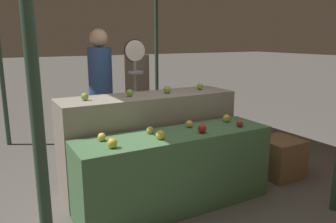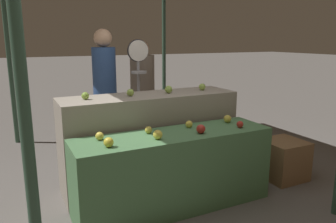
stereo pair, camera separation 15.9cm
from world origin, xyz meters
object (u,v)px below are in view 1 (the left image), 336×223
(wooden_crate_side, at_px, (279,158))
(person_customer_left, at_px, (137,87))
(produce_scale, at_px, (135,75))
(person_vendor_at_scale, at_px, (101,86))

(wooden_crate_side, bearing_deg, person_customer_left, 118.11)
(produce_scale, distance_m, wooden_crate_side, 2.08)
(person_vendor_at_scale, bearing_deg, wooden_crate_side, 112.54)
(person_customer_left, bearing_deg, wooden_crate_side, 119.14)
(person_vendor_at_scale, height_order, wooden_crate_side, person_vendor_at_scale)
(produce_scale, bearing_deg, person_vendor_at_scale, 139.29)
(person_vendor_at_scale, relative_size, wooden_crate_side, 3.80)
(person_vendor_at_scale, distance_m, wooden_crate_side, 2.46)
(produce_scale, xyz_separation_m, person_vendor_at_scale, (-0.36, 0.31, -0.15))
(produce_scale, height_order, person_customer_left, produce_scale)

